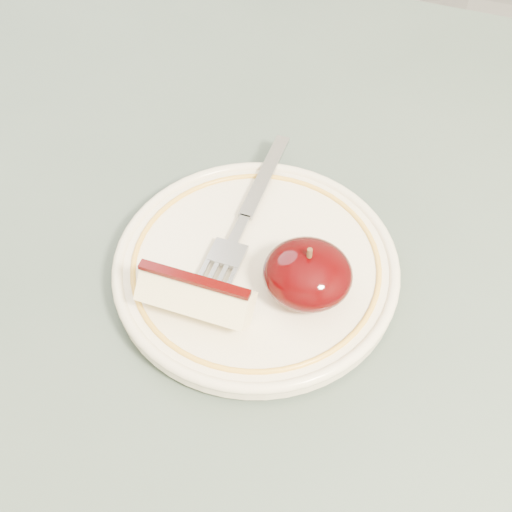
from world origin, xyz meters
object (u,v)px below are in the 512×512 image
(apple_half, at_px, (308,274))
(fork, at_px, (245,218))
(plate, at_px, (256,267))
(table, at_px, (201,334))

(apple_half, xyz_separation_m, fork, (-0.07, 0.05, -0.02))
(fork, bearing_deg, plate, -148.36)
(table, distance_m, apple_half, 0.16)
(table, relative_size, apple_half, 13.37)
(table, distance_m, plate, 0.11)
(table, relative_size, plate, 3.99)
(plate, distance_m, fork, 0.05)
(table, height_order, apple_half, apple_half)
(table, xyz_separation_m, fork, (0.02, 0.05, 0.11))
(table, xyz_separation_m, plate, (0.05, 0.01, 0.10))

